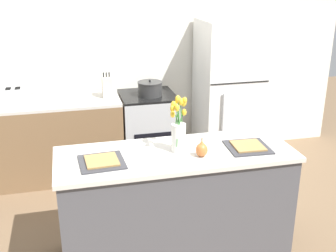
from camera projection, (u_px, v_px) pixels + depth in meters
name	position (u px, v px, depth m)	size (l,w,h in m)	color
ground_plane	(175.00, 250.00, 3.47)	(10.00, 10.00, 0.00)	brown
back_wall	(132.00, 46.00, 4.82)	(5.20, 0.08, 2.70)	silver
kitchen_island	(176.00, 203.00, 3.32)	(1.80, 0.66, 0.89)	#4C4C51
back_counter	(43.00, 141.00, 4.54)	(1.68, 0.60, 0.88)	brown
stove_range	(148.00, 132.00, 4.80)	(0.60, 0.61, 0.88)	#B2B5B7
refrigerator	(228.00, 93.00, 4.87)	(0.68, 0.67, 1.67)	white
flower_vase	(178.00, 130.00, 3.13)	(0.15, 0.17, 0.43)	silver
pear_figurine	(202.00, 149.00, 3.07)	(0.09, 0.09, 0.15)	#C66B33
plate_setting_left	(102.00, 161.00, 2.99)	(0.33, 0.33, 0.02)	#333338
plate_setting_right	(248.00, 147.00, 3.24)	(0.33, 0.33, 0.02)	#333338
toaster	(14.00, 97.00, 4.26)	(0.28, 0.18, 0.17)	#B7BABC
cooking_pot	(150.00, 89.00, 4.58)	(0.27, 0.27, 0.18)	#2D2D2D
knife_block	(107.00, 87.00, 4.51)	(0.10, 0.14, 0.27)	beige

